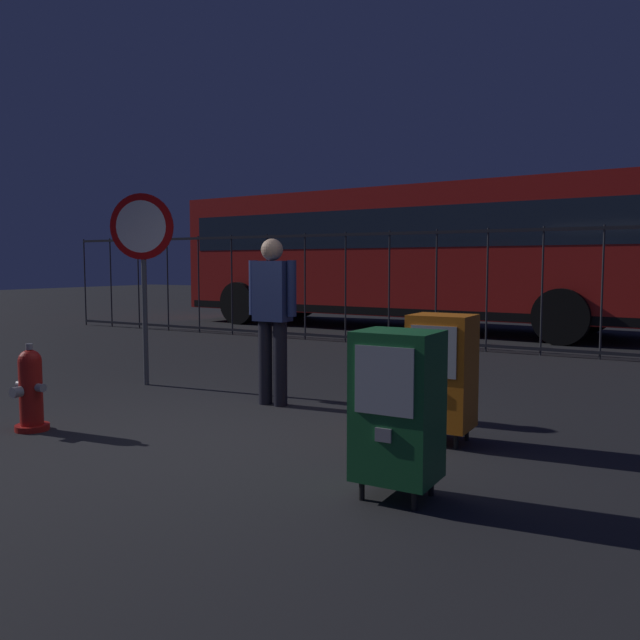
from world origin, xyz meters
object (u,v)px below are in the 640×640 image
object	(u,v)px
newspaper_box_primary	(442,371)
pedestrian	(272,311)
stop_sign	(142,248)
newspaper_box_secondary	(398,405)
fire_hydrant	(31,390)
bus_near	(403,251)

from	to	relation	value
newspaper_box_primary	pedestrian	world-z (taller)	pedestrian
stop_sign	newspaper_box_secondary	bearing A→B (deg)	-25.97
stop_sign	newspaper_box_primary	bearing A→B (deg)	-9.32
newspaper_box_secondary	stop_sign	xyz separation A→B (m)	(-4.03, 1.96, 1.03)
pedestrian	fire_hydrant	bearing A→B (deg)	-123.28
pedestrian	bus_near	distance (m)	8.30
newspaper_box_primary	pedestrian	distance (m)	2.02
fire_hydrant	newspaper_box_secondary	size ratio (longest dim) A/B	0.73
stop_sign	bus_near	world-z (taller)	bus_near
newspaper_box_secondary	fire_hydrant	bearing A→B (deg)	-178.95
fire_hydrant	bus_near	bearing A→B (deg)	94.02
bus_near	stop_sign	bearing A→B (deg)	-86.51
newspaper_box_primary	bus_near	distance (m)	9.41
newspaper_box_secondary	newspaper_box_primary	bearing A→B (deg)	97.89
newspaper_box_primary	stop_sign	world-z (taller)	stop_sign
fire_hydrant	bus_near	xyz separation A→B (m)	(-0.70, 9.90, 1.36)
stop_sign	bus_near	distance (m)	7.88
pedestrian	bus_near	xyz separation A→B (m)	(-1.92, 8.04, 0.76)
fire_hydrant	stop_sign	world-z (taller)	stop_sign
fire_hydrant	stop_sign	size ratio (longest dim) A/B	0.33
fire_hydrant	pedestrian	bearing A→B (deg)	56.72
newspaper_box_secondary	bus_near	xyz separation A→B (m)	(-4.04, 9.84, 1.14)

